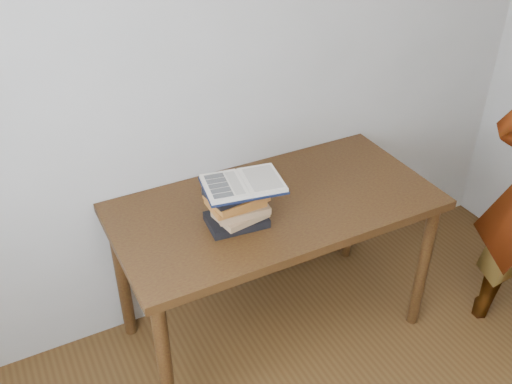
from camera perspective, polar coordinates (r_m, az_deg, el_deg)
desk at (r=2.61m, az=1.95°, el=-2.79°), size 1.46×0.73×0.78m
book_stack at (r=2.37m, az=-1.90°, el=-1.37°), size 0.26×0.20×0.19m
open_book at (r=2.31m, az=-1.29°, el=0.82°), size 0.36×0.27×0.03m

